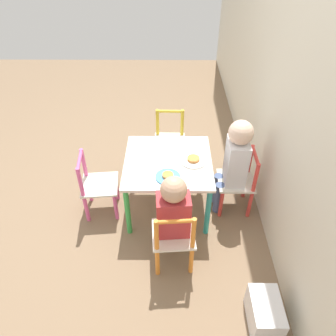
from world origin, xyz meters
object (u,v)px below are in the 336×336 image
object	(u,v)px
chair_red	(239,182)
child_right	(173,212)
child_back	(234,160)
plate_back	(193,160)
storage_bin	(264,313)
plate_right	(168,176)
chair_pink	(97,186)
kids_table	(168,167)
chair_orange	(174,238)
chair_yellow	(170,141)

from	to	relation	value
chair_red	child_right	xyz separation A→B (m)	(0.46, -0.49, 0.16)
chair_red	child_back	bearing A→B (deg)	-90.00
plate_back	child_back	bearing A→B (deg)	89.19
child_right	storage_bin	bearing A→B (deg)	133.72
child_back	plate_right	xyz separation A→B (m)	(0.17, -0.46, -0.01)
child_right	chair_pink	bearing A→B (deg)	-40.62
kids_table	plate_right	size ratio (longest dim) A/B	3.73
chair_orange	chair_pink	xyz separation A→B (m)	(-0.47, -0.56, 0.00)
child_right	child_back	distance (m)	0.63
chair_orange	child_back	world-z (taller)	child_back
plate_right	child_back	bearing A→B (deg)	110.52
plate_right	storage_bin	distance (m)	0.98
chair_orange	chair_red	bearing A→B (deg)	-137.34
chair_yellow	plate_right	bearing A→B (deg)	-89.73
chair_pink	child_right	bearing A→B (deg)	-131.99
child_back	kids_table	bearing A→B (deg)	-90.00
child_right	plate_back	xyz separation A→B (m)	(-0.46, 0.14, 0.04)
child_back	chair_orange	bearing A→B (deg)	-38.95
chair_pink	child_back	xyz separation A→B (m)	(-0.05, 0.99, 0.21)
storage_bin	plate_right	bearing A→B (deg)	-143.87
chair_orange	plate_back	xyz separation A→B (m)	(-0.52, 0.14, 0.21)
chair_orange	chair_yellow	world-z (taller)	same
kids_table	storage_bin	world-z (taller)	kids_table
child_right	plate_back	world-z (taller)	child_right
chair_red	chair_pink	bearing A→B (deg)	-86.97
child_right	plate_right	size ratio (longest dim) A/B	4.19
child_back	plate_back	bearing A→B (deg)	-90.31
child_right	kids_table	bearing A→B (deg)	-90.00
plate_right	plate_back	bearing A→B (deg)	135.00
chair_orange	chair_red	distance (m)	0.71
chair_red	child_back	world-z (taller)	child_back
chair_red	plate_back	distance (m)	0.40
chair_red	plate_right	xyz separation A→B (m)	(0.17, -0.52, 0.21)
chair_orange	plate_right	distance (m)	0.40
chair_yellow	chair_red	bearing A→B (deg)	-44.71
child_right	child_back	bearing A→B (deg)	-137.54
chair_orange	chair_yellow	size ratio (longest dim) A/B	1.00
kids_table	child_right	bearing A→B (deg)	4.18
child_right	child_back	xyz separation A→B (m)	(-0.46, 0.43, 0.05)
chair_yellow	child_back	bearing A→B (deg)	-48.16
storage_bin	kids_table	bearing A→B (deg)	-149.52
chair_yellow	plate_right	size ratio (longest dim) A/B	3.05
child_back	plate_back	size ratio (longest dim) A/B	4.01
child_back	storage_bin	world-z (taller)	child_back
chair_red	child_right	bearing A→B (deg)	-46.57
child_right	plate_right	xyz separation A→B (m)	(-0.28, -0.03, 0.04)
kids_table	chair_orange	xyz separation A→B (m)	(0.52, 0.04, -0.14)
storage_bin	child_back	bearing A→B (deg)	-175.25
plate_right	storage_bin	bearing A→B (deg)	36.13
plate_right	chair_orange	bearing A→B (deg)	6.33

